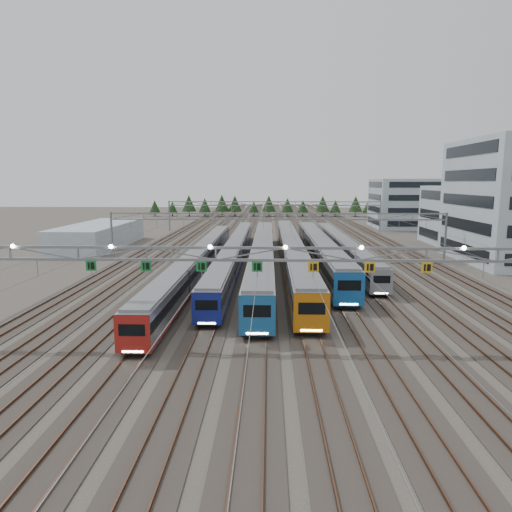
{
  "coord_description": "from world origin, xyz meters",
  "views": [
    {
      "loc": [
        -1.3,
        -36.07,
        13.04
      ],
      "look_at": [
        -3.0,
        22.27,
        3.5
      ],
      "focal_mm": 32.0,
      "sensor_mm": 36.0,
      "label": 1
    }
  ],
  "objects_px": {
    "gantry_near": "(285,257)",
    "depot_bldg_north": "(413,203)",
    "train_f": "(342,247)",
    "gantry_far": "(274,207)",
    "gantry_mid": "(277,222)",
    "depot_bldg_mid": "(465,215)",
    "train_c": "(263,254)",
    "train_d": "(292,251)",
    "west_shed": "(99,235)",
    "train_a": "(200,259)",
    "train_b": "(235,251)",
    "train_e": "(320,250)"
  },
  "relations": [
    {
      "from": "train_d",
      "to": "gantry_far",
      "type": "height_order",
      "value": "gantry_far"
    },
    {
      "from": "gantry_mid",
      "to": "train_e",
      "type": "bearing_deg",
      "value": -30.78
    },
    {
      "from": "train_a",
      "to": "train_d",
      "type": "bearing_deg",
      "value": 25.25
    },
    {
      "from": "train_f",
      "to": "gantry_far",
      "type": "relative_size",
      "value": 1.01
    },
    {
      "from": "train_d",
      "to": "gantry_mid",
      "type": "height_order",
      "value": "gantry_mid"
    },
    {
      "from": "train_e",
      "to": "train_f",
      "type": "distance_m",
      "value": 7.63
    },
    {
      "from": "gantry_near",
      "to": "gantry_far",
      "type": "bearing_deg",
      "value": 89.97
    },
    {
      "from": "train_e",
      "to": "west_shed",
      "type": "bearing_deg",
      "value": 156.12
    },
    {
      "from": "train_f",
      "to": "gantry_far",
      "type": "height_order",
      "value": "gantry_far"
    },
    {
      "from": "train_d",
      "to": "west_shed",
      "type": "xyz_separation_m",
      "value": [
        -38.06,
        20.01,
        0.05
      ]
    },
    {
      "from": "train_f",
      "to": "train_c",
      "type": "bearing_deg",
      "value": -143.16
    },
    {
      "from": "train_c",
      "to": "gantry_near",
      "type": "height_order",
      "value": "gantry_near"
    },
    {
      "from": "gantry_near",
      "to": "train_b",
      "type": "bearing_deg",
      "value": 100.52
    },
    {
      "from": "train_e",
      "to": "depot_bldg_north",
      "type": "distance_m",
      "value": 68.43
    },
    {
      "from": "gantry_mid",
      "to": "depot_bldg_mid",
      "type": "xyz_separation_m",
      "value": [
        39.56,
        20.35,
        -0.31
      ]
    },
    {
      "from": "gantry_near",
      "to": "gantry_far",
      "type": "xyz_separation_m",
      "value": [
        0.05,
        85.12,
        -0.7
      ]
    },
    {
      "from": "train_b",
      "to": "train_e",
      "type": "distance_m",
      "value": 13.5
    },
    {
      "from": "gantry_near",
      "to": "west_shed",
      "type": "xyz_separation_m",
      "value": [
        -35.76,
        54.94,
        -4.79
      ]
    },
    {
      "from": "train_e",
      "to": "train_f",
      "type": "height_order",
      "value": "train_e"
    },
    {
      "from": "train_b",
      "to": "gantry_far",
      "type": "height_order",
      "value": "gantry_far"
    },
    {
      "from": "train_d",
      "to": "west_shed",
      "type": "relative_size",
      "value": 2.3
    },
    {
      "from": "gantry_far",
      "to": "west_shed",
      "type": "relative_size",
      "value": 1.88
    },
    {
      "from": "train_d",
      "to": "depot_bldg_mid",
      "type": "relative_size",
      "value": 4.31
    },
    {
      "from": "gantry_mid",
      "to": "depot_bldg_mid",
      "type": "distance_m",
      "value": 44.49
    },
    {
      "from": "train_c",
      "to": "gantry_far",
      "type": "height_order",
      "value": "gantry_far"
    },
    {
      "from": "train_e",
      "to": "gantry_mid",
      "type": "xyz_separation_m",
      "value": [
        -6.75,
        4.02,
        4.08
      ]
    },
    {
      "from": "train_f",
      "to": "gantry_mid",
      "type": "distance_m",
      "value": 12.29
    },
    {
      "from": "train_b",
      "to": "train_e",
      "type": "relative_size",
      "value": 1.23
    },
    {
      "from": "train_a",
      "to": "train_c",
      "type": "distance_m",
      "value": 9.68
    },
    {
      "from": "depot_bldg_north",
      "to": "gantry_far",
      "type": "bearing_deg",
      "value": -164.85
    },
    {
      "from": "train_b",
      "to": "gantry_near",
      "type": "bearing_deg",
      "value": -79.48
    },
    {
      "from": "train_c",
      "to": "depot_bldg_mid",
      "type": "height_order",
      "value": "depot_bldg_mid"
    },
    {
      "from": "train_f",
      "to": "train_e",
      "type": "bearing_deg",
      "value": -126.22
    },
    {
      "from": "gantry_near",
      "to": "depot_bldg_north",
      "type": "height_order",
      "value": "depot_bldg_north"
    },
    {
      "from": "gantry_near",
      "to": "train_a",
      "type": "bearing_deg",
      "value": 111.41
    },
    {
      "from": "train_a",
      "to": "depot_bldg_north",
      "type": "distance_m",
      "value": 84.59
    },
    {
      "from": "gantry_mid",
      "to": "train_f",
      "type": "bearing_deg",
      "value": 10.69
    },
    {
      "from": "train_d",
      "to": "train_f",
      "type": "relative_size",
      "value": 1.22
    },
    {
      "from": "train_d",
      "to": "depot_bldg_north",
      "type": "height_order",
      "value": "depot_bldg_north"
    },
    {
      "from": "train_d",
      "to": "train_f",
      "type": "bearing_deg",
      "value": 39.09
    },
    {
      "from": "train_b",
      "to": "train_e",
      "type": "height_order",
      "value": "train_e"
    },
    {
      "from": "train_b",
      "to": "gantry_mid",
      "type": "distance_m",
      "value": 9.0
    },
    {
      "from": "train_b",
      "to": "train_f",
      "type": "height_order",
      "value": "train_b"
    },
    {
      "from": "train_f",
      "to": "west_shed",
      "type": "distance_m",
      "value": 48.74
    },
    {
      "from": "train_f",
      "to": "depot_bldg_north",
      "type": "bearing_deg",
      "value": 62.03
    },
    {
      "from": "train_e",
      "to": "gantry_far",
      "type": "xyz_separation_m",
      "value": [
        -6.75,
        49.02,
        4.08
      ]
    },
    {
      "from": "train_c",
      "to": "train_e",
      "type": "xyz_separation_m",
      "value": [
        9.0,
        3.97,
        0.07
      ]
    },
    {
      "from": "depot_bldg_mid",
      "to": "depot_bldg_north",
      "type": "relative_size",
      "value": 0.73
    },
    {
      "from": "train_d",
      "to": "train_c",
      "type": "bearing_deg",
      "value": -148.09
    },
    {
      "from": "gantry_near",
      "to": "train_c",
      "type": "bearing_deg",
      "value": 93.92
    }
  ]
}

